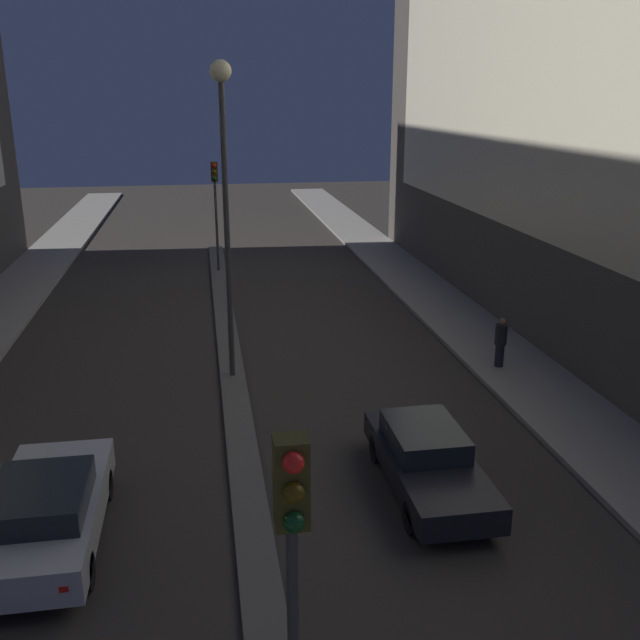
# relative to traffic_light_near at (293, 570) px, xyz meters

# --- Properties ---
(median_strip) EXTENTS (0.74, 35.30, 0.11)m
(median_strip) POSITION_rel_traffic_light_near_xyz_m (0.00, 15.68, -3.75)
(median_strip) COLOR #56544F
(median_strip) RESTS_ON ground
(traffic_light_near) EXTENTS (0.32, 0.42, 5.06)m
(traffic_light_near) POSITION_rel_traffic_light_near_xyz_m (0.00, 0.00, 0.00)
(traffic_light_near) COLOR #383838
(traffic_light_near) RESTS_ON median_strip
(traffic_light_mid) EXTENTS (0.32, 0.42, 5.06)m
(traffic_light_mid) POSITION_rel_traffic_light_near_xyz_m (0.00, 27.76, 0.00)
(traffic_light_mid) COLOR #383838
(traffic_light_mid) RESTS_ON median_strip
(street_lamp) EXTENTS (0.58, 0.58, 8.88)m
(street_lamp) POSITION_rel_traffic_light_near_xyz_m (0.00, 14.26, 2.60)
(street_lamp) COLOR #383838
(street_lamp) RESTS_ON median_strip
(car_left_lane) EXTENTS (1.93, 4.63, 1.44)m
(car_left_lane) POSITION_rel_traffic_light_near_xyz_m (-3.79, 6.48, -3.06)
(car_left_lane) COLOR #B2B2B7
(car_left_lane) RESTS_ON ground
(car_right_lane) EXTENTS (1.73, 4.60, 1.36)m
(car_right_lane) POSITION_rel_traffic_light_near_xyz_m (3.79, 7.28, -3.10)
(car_right_lane) COLOR black
(car_right_lane) RESTS_ON ground
(pedestrian_on_right_sidewalk) EXTENTS (0.36, 0.36, 1.54)m
(pedestrian_on_right_sidewalk) POSITION_rel_traffic_light_near_xyz_m (8.09, 13.53, -2.85)
(pedestrian_on_right_sidewalk) COLOR black
(pedestrian_on_right_sidewalk) RESTS_ON sidewalk_right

